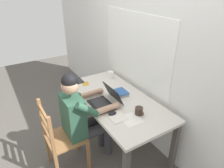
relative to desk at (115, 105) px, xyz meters
The scene contains 14 objects.
ground_plane 0.66m from the desk, ahead, with size 8.00×8.00×0.00m, color #56514C.
back_wall 0.79m from the desk, 90.63° to the left, with size 6.00×0.08×2.60m.
desk is the anchor object (origin of this frame).
seated_person 0.47m from the desk, 89.62° to the right, with size 0.50×0.60×1.24m.
wooden_chair 0.77m from the desk, 89.76° to the right, with size 0.42×0.42×0.93m.
laptop 0.22m from the desk, 75.57° to the right, with size 0.33×0.33×0.22m.
computer_mouse 0.36m from the desk, 38.08° to the right, with size 0.06×0.10×0.03m, color black.
coffee_mug_white 0.62m from the desk, 154.03° to the left, with size 0.12×0.09×0.10m.
coffee_mug_dark 0.44m from the desk, ahead, with size 0.13×0.09×0.09m.
book_stack_main 0.17m from the desk, 112.33° to the left, with size 0.21×0.15×0.05m.
paper_pile_near_laptop 0.19m from the desk, 88.32° to the right, with size 0.18×0.17×0.01m, color silver.
paper_pile_back_corner 0.41m from the desk, 29.49° to the right, with size 0.19×0.17×0.01m, color silver.
paper_pile_side 0.47m from the desk, 11.00° to the right, with size 0.21×0.20×0.00m, color white.
landscape_photo_print 0.59m from the desk, 165.17° to the right, with size 0.13×0.09×0.00m, color gold.
Camera 1 is at (1.83, -1.18, 2.09)m, focal length 32.41 mm.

